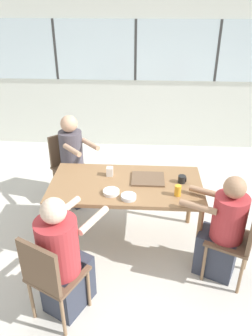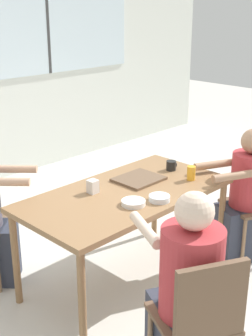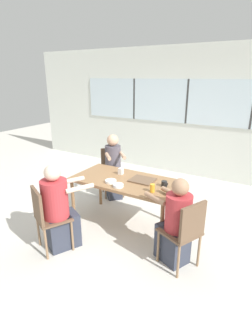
{
  "view_description": "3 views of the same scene",
  "coord_description": "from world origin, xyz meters",
  "px_view_note": "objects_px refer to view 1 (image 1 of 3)",
  "views": [
    {
      "loc": [
        0.17,
        -2.89,
        2.5
      ],
      "look_at": [
        0.0,
        0.0,
        0.92
      ],
      "focal_mm": 35.0,
      "sensor_mm": 36.0,
      "label": 1
    },
    {
      "loc": [
        -2.22,
        -2.18,
        2.05
      ],
      "look_at": [
        0.0,
        0.0,
        0.92
      ],
      "focal_mm": 50.0,
      "sensor_mm": 36.0,
      "label": 2
    },
    {
      "loc": [
        1.8,
        -3.06,
        2.18
      ],
      "look_at": [
        0.0,
        0.0,
        0.92
      ],
      "focal_mm": 28.0,
      "sensor_mm": 36.0,
      "label": 3
    }
  ],
  "objects_px": {
    "person_man_blue_shirt": "(63,262)",
    "milk_carton_small": "(110,171)",
    "chair_for_woman_green_shirt": "(67,161)",
    "juice_glass": "(178,191)",
    "person_man_teal_shirt": "(222,232)",
    "coffee_mug": "(182,179)",
    "chair_for_man_blue_shirt": "(49,274)",
    "person_woman_green_shirt": "(74,164)",
    "bowl_cereal": "(111,192)",
    "chair_for_man_teal_shirt": "(241,235)",
    "bowl_white_shallow": "(129,197)"
  },
  "relations": [
    {
      "from": "person_woman_green_shirt",
      "to": "person_man_blue_shirt",
      "type": "xyz_separation_m",
      "value": [
        0.25,
        -1.67,
        -0.03
      ]
    },
    {
      "from": "chair_for_man_blue_shirt",
      "to": "bowl_white_shallow",
      "type": "bearing_deg",
      "value": 80.33
    },
    {
      "from": "chair_for_man_teal_shirt",
      "to": "person_man_teal_shirt",
      "type": "height_order",
      "value": "person_man_teal_shirt"
    },
    {
      "from": "chair_for_man_blue_shirt",
      "to": "coffee_mug",
      "type": "distance_m",
      "value": 1.6
    },
    {
      "from": "chair_for_man_teal_shirt",
      "to": "person_woman_green_shirt",
      "type": "relative_size",
      "value": 0.74
    },
    {
      "from": "person_man_teal_shirt",
      "to": "bowl_white_shallow",
      "type": "xyz_separation_m",
      "value": [
        -0.89,
        0.15,
        0.26
      ]
    },
    {
      "from": "person_man_blue_shirt",
      "to": "bowl_cereal",
      "type": "relative_size",
      "value": 7.13
    },
    {
      "from": "person_man_blue_shirt",
      "to": "juice_glass",
      "type": "relative_size",
      "value": 10.66
    },
    {
      "from": "person_man_blue_shirt",
      "to": "person_man_teal_shirt",
      "type": "relative_size",
      "value": 1.05
    },
    {
      "from": "chair_for_woman_green_shirt",
      "to": "chair_for_man_teal_shirt",
      "type": "bearing_deg",
      "value": 100.78
    },
    {
      "from": "person_woman_green_shirt",
      "to": "milk_carton_small",
      "type": "relative_size",
      "value": 12.28
    },
    {
      "from": "person_man_teal_shirt",
      "to": "person_man_blue_shirt",
      "type": "bearing_deg",
      "value": 133.89
    },
    {
      "from": "chair_for_man_blue_shirt",
      "to": "coffee_mug",
      "type": "xyz_separation_m",
      "value": [
        1.12,
        1.12,
        0.25
      ]
    },
    {
      "from": "chair_for_woman_green_shirt",
      "to": "juice_glass",
      "type": "xyz_separation_m",
      "value": [
        1.34,
        -1.06,
        0.27
      ]
    },
    {
      "from": "person_man_blue_shirt",
      "to": "bowl_cereal",
      "type": "bearing_deg",
      "value": 92.02
    },
    {
      "from": "chair_for_man_teal_shirt",
      "to": "bowl_white_shallow",
      "type": "distance_m",
      "value": 1.09
    },
    {
      "from": "person_woman_green_shirt",
      "to": "coffee_mug",
      "type": "bearing_deg",
      "value": 108.08
    },
    {
      "from": "person_man_teal_shirt",
      "to": "coffee_mug",
      "type": "xyz_separation_m",
      "value": [
        -0.36,
        0.49,
        0.28
      ]
    },
    {
      "from": "chair_for_woman_green_shirt",
      "to": "person_woman_green_shirt",
      "type": "distance_m",
      "value": 0.16
    },
    {
      "from": "person_man_blue_shirt",
      "to": "milk_carton_small",
      "type": "distance_m",
      "value": 1.14
    },
    {
      "from": "chair_for_woman_green_shirt",
      "to": "milk_carton_small",
      "type": "bearing_deg",
      "value": 88.36
    },
    {
      "from": "chair_for_woman_green_shirt",
      "to": "juice_glass",
      "type": "relative_size",
      "value": 8.1
    },
    {
      "from": "juice_glass",
      "to": "milk_carton_small",
      "type": "distance_m",
      "value": 0.78
    },
    {
      "from": "person_woman_green_shirt",
      "to": "milk_carton_small",
      "type": "height_order",
      "value": "person_woman_green_shirt"
    },
    {
      "from": "juice_glass",
      "to": "milk_carton_small",
      "type": "height_order",
      "value": "juice_glass"
    },
    {
      "from": "chair_for_man_blue_shirt",
      "to": "person_woman_green_shirt",
      "type": "bearing_deg",
      "value": 122.35
    },
    {
      "from": "person_man_teal_shirt",
      "to": "chair_for_woman_green_shirt",
      "type": "bearing_deg",
      "value": 78.4
    },
    {
      "from": "chair_for_woman_green_shirt",
      "to": "bowl_white_shallow",
      "type": "distance_m",
      "value": 1.46
    },
    {
      "from": "chair_for_man_blue_shirt",
      "to": "milk_carton_small",
      "type": "xyz_separation_m",
      "value": [
        0.36,
        1.22,
        0.26
      ]
    },
    {
      "from": "coffee_mug",
      "to": "bowl_white_shallow",
      "type": "distance_m",
      "value": 0.63
    },
    {
      "from": "chair_for_man_blue_shirt",
      "to": "person_woman_green_shirt",
      "type": "relative_size",
      "value": 0.74
    },
    {
      "from": "person_man_blue_shirt",
      "to": "person_man_teal_shirt",
      "type": "xyz_separation_m",
      "value": [
        1.4,
        0.48,
        -0.02
      ]
    },
    {
      "from": "person_man_teal_shirt",
      "to": "coffee_mug",
      "type": "height_order",
      "value": "person_man_teal_shirt"
    },
    {
      "from": "person_man_blue_shirt",
      "to": "person_woman_green_shirt",
      "type": "bearing_deg",
      "value": 125.41
    },
    {
      "from": "chair_for_woman_green_shirt",
      "to": "person_woman_green_shirt",
      "type": "bearing_deg",
      "value": 90.0
    },
    {
      "from": "person_man_teal_shirt",
      "to": "milk_carton_small",
      "type": "xyz_separation_m",
      "value": [
        -1.12,
        0.59,
        0.29
      ]
    },
    {
      "from": "person_man_blue_shirt",
      "to": "milk_carton_small",
      "type": "height_order",
      "value": "person_man_blue_shirt"
    },
    {
      "from": "milk_carton_small",
      "to": "juice_glass",
      "type": "bearing_deg",
      "value": -26.53
    },
    {
      "from": "chair_for_man_blue_shirt",
      "to": "bowl_cereal",
      "type": "height_order",
      "value": "chair_for_man_blue_shirt"
    },
    {
      "from": "person_woman_green_shirt",
      "to": "chair_for_man_blue_shirt",
      "type": "bearing_deg",
      "value": 51.76
    },
    {
      "from": "bowl_cereal",
      "to": "person_man_blue_shirt",
      "type": "bearing_deg",
      "value": -114.98
    },
    {
      "from": "chair_for_man_blue_shirt",
      "to": "milk_carton_small",
      "type": "bearing_deg",
      "value": 100.55
    },
    {
      "from": "chair_for_man_teal_shirt",
      "to": "coffee_mug",
      "type": "distance_m",
      "value": 0.79
    },
    {
      "from": "person_man_teal_shirt",
      "to": "bowl_white_shallow",
      "type": "bearing_deg",
      "value": 105.2
    },
    {
      "from": "juice_glass",
      "to": "chair_for_man_teal_shirt",
      "type": "bearing_deg",
      "value": -28.27
    },
    {
      "from": "chair_for_man_teal_shirt",
      "to": "coffee_mug",
      "type": "relative_size",
      "value": 10.31
    },
    {
      "from": "person_man_blue_shirt",
      "to": "chair_for_man_blue_shirt",
      "type": "bearing_deg",
      "value": -90.0
    },
    {
      "from": "person_man_blue_shirt",
      "to": "juice_glass",
      "type": "height_order",
      "value": "person_man_blue_shirt"
    },
    {
      "from": "person_woman_green_shirt",
      "to": "bowl_cereal",
      "type": "xyz_separation_m",
      "value": [
        0.58,
        -0.95,
        0.21
      ]
    },
    {
      "from": "person_man_teal_shirt",
      "to": "person_woman_green_shirt",
      "type": "bearing_deg",
      "value": 79.19
    }
  ]
}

